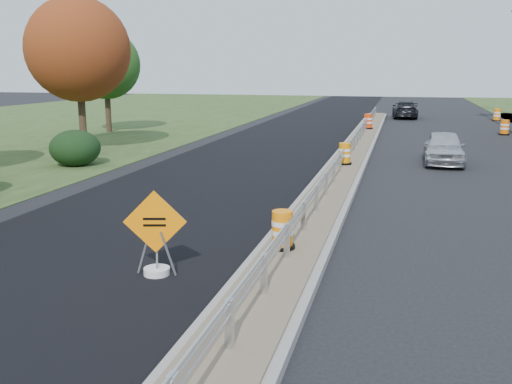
% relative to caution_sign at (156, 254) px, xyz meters
% --- Properties ---
extents(ground, '(140.00, 140.00, 0.00)m').
position_rel_caution_sign_xyz_m(ground, '(2.40, 5.09, -0.43)').
color(ground, black).
rests_on(ground, ground).
extents(milled_overlay, '(7.20, 120.00, 0.01)m').
position_rel_caution_sign_xyz_m(milled_overlay, '(-2.00, 15.09, -0.43)').
color(milled_overlay, black).
rests_on(milled_overlay, ground).
extents(median, '(1.60, 55.00, 0.23)m').
position_rel_caution_sign_xyz_m(median, '(2.40, 13.09, -0.32)').
color(median, gray).
rests_on(median, ground).
extents(guardrail, '(0.10, 46.15, 0.72)m').
position_rel_caution_sign_xyz_m(guardrail, '(2.40, 14.09, 0.29)').
color(guardrail, silver).
rests_on(guardrail, median).
extents(hedge_north, '(2.09, 2.09, 1.52)m').
position_rel_caution_sign_xyz_m(hedge_north, '(-8.60, 11.09, 0.33)').
color(hedge_north, black).
rests_on(hedge_north, ground).
extents(tree_near_red, '(4.95, 4.95, 7.35)m').
position_rel_caution_sign_xyz_m(tree_near_red, '(-10.60, 15.09, 4.43)').
color(tree_near_red, '#473523').
rests_on(tree_near_red, ground).
extents(tree_near_back, '(4.29, 4.29, 6.37)m').
position_rel_caution_sign_xyz_m(tree_near_back, '(-13.60, 23.09, 3.78)').
color(tree_near_back, '#473523').
rests_on(tree_near_back, ground).
extents(caution_sign, '(1.21, 0.52, 1.71)m').
position_rel_caution_sign_xyz_m(caution_sign, '(0.00, 0.00, 0.00)').
color(caution_sign, white).
rests_on(caution_sign, ground).
extents(barrel_median_near, '(0.56, 0.56, 0.82)m').
position_rel_caution_sign_xyz_m(barrel_median_near, '(2.19, 1.61, 0.19)').
color(barrel_median_near, black).
rests_on(barrel_median_near, median).
extents(barrel_median_mid, '(0.59, 0.59, 0.86)m').
position_rel_caution_sign_xyz_m(barrel_median_mid, '(2.38, 12.90, 0.21)').
color(barrel_median_mid, black).
rests_on(barrel_median_mid, median).
extents(barrel_median_far, '(0.64, 0.64, 0.94)m').
position_rel_caution_sign_xyz_m(barrel_median_far, '(2.43, 27.01, 0.25)').
color(barrel_median_far, black).
rests_on(barrel_median_far, median).
extents(barrel_shoulder_mid, '(0.63, 0.63, 0.92)m').
position_rel_caution_sign_xyz_m(barrel_shoulder_mid, '(10.62, 27.71, 0.01)').
color(barrel_shoulder_mid, black).
rests_on(barrel_shoulder_mid, ground).
extents(barrel_shoulder_far, '(0.65, 0.65, 0.95)m').
position_rel_caution_sign_xyz_m(barrel_shoulder_far, '(11.60, 37.65, 0.02)').
color(barrel_shoulder_far, black).
rests_on(barrel_shoulder_far, ground).
extents(car_silver, '(1.66, 4.05, 1.38)m').
position_rel_caution_sign_xyz_m(car_silver, '(6.32, 15.59, 0.25)').
color(car_silver, silver).
rests_on(car_silver, ground).
extents(car_dark_far, '(2.16, 4.91, 1.40)m').
position_rel_caution_sign_xyz_m(car_dark_far, '(4.69, 38.73, 0.27)').
color(car_dark_far, black).
rests_on(car_dark_far, ground).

